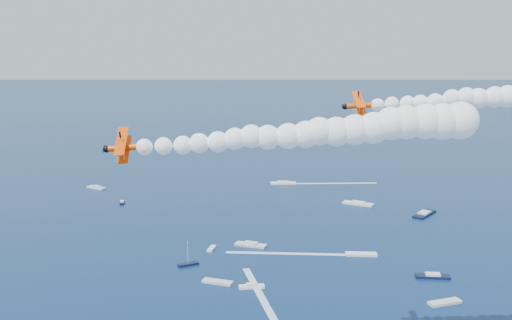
# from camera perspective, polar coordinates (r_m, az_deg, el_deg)

# --- Properties ---
(biplane_lead) EXTENTS (8.15, 9.71, 7.10)m
(biplane_lead) POSITION_cam_1_polar(r_m,az_deg,el_deg) (116.53, 9.52, 4.89)
(biplane_lead) COLOR #FB4B05
(biplane_trail) EXTENTS (8.45, 9.97, 7.63)m
(biplane_trail) POSITION_cam_1_polar(r_m,az_deg,el_deg) (94.83, -11.68, 1.11)
(biplane_trail) COLOR #F94405
(smoke_trail_lead) EXTENTS (53.42, 22.92, 9.66)m
(smoke_trail_lead) POSITION_cam_1_polar(r_m,az_deg,el_deg) (122.78, 21.90, 5.48)
(smoke_trail_lead) COLOR white
(smoke_trail_trail) EXTENTS (53.74, 29.42, 9.66)m
(smoke_trail_trail) POSITION_cam_1_polar(r_m,az_deg,el_deg) (93.97, 4.38, 2.44)
(smoke_trail_trail) COLOR white
(spectator_boats) EXTENTS (238.72, 179.11, 0.70)m
(spectator_boats) POSITION_cam_1_polar(r_m,az_deg,el_deg) (208.44, 8.82, -7.89)
(spectator_boats) COLOR white
(spectator_boats) RESTS_ON ground
(boat_wakes) EXTENTS (124.75, 215.42, 0.04)m
(boat_wakes) POSITION_cam_1_polar(r_m,az_deg,el_deg) (200.24, -3.25, -8.67)
(boat_wakes) COLOR white
(boat_wakes) RESTS_ON ground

